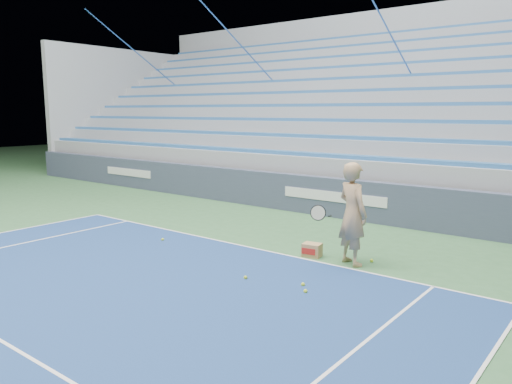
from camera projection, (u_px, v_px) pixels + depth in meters
sponsor_barrier at (336, 198)px, 13.97m from camera, size 30.00×0.32×1.10m
bleachers at (414, 127)px, 18.13m from camera, size 31.00×9.15×7.30m
tennis_player at (352, 214)px, 9.58m from camera, size 1.04×0.99×2.00m
ball_box at (312, 250)px, 10.21m from camera, size 0.41×0.34×0.28m
tennis_ball_0 at (163, 240)px, 11.45m from camera, size 0.07×0.07×0.07m
tennis_ball_1 at (305, 291)px, 8.17m from camera, size 0.07×0.07×0.07m
tennis_ball_2 at (372, 261)px, 9.84m from camera, size 0.07×0.07×0.07m
tennis_ball_3 at (303, 284)px, 8.49m from camera, size 0.07×0.07×0.07m
tennis_ball_4 at (246, 277)px, 8.84m from camera, size 0.07×0.07×0.07m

